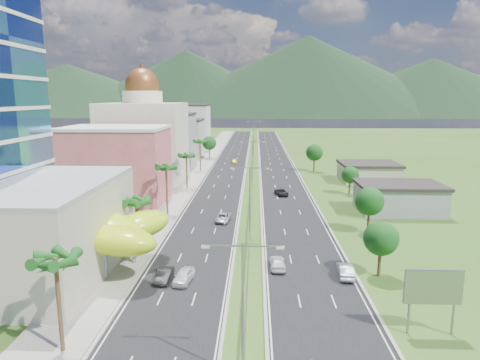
# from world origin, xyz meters

# --- Properties ---
(ground) EXTENTS (500.00, 500.00, 0.00)m
(ground) POSITION_xyz_m (0.00, 0.00, 0.00)
(ground) COLOR #2D5119
(ground) RESTS_ON ground
(road_left) EXTENTS (11.00, 260.00, 0.04)m
(road_left) POSITION_xyz_m (-7.50, 90.00, 0.02)
(road_left) COLOR black
(road_left) RESTS_ON ground
(road_right) EXTENTS (11.00, 260.00, 0.04)m
(road_right) POSITION_xyz_m (7.50, 90.00, 0.02)
(road_right) COLOR black
(road_right) RESTS_ON ground
(sidewalk_left) EXTENTS (7.00, 260.00, 0.12)m
(sidewalk_left) POSITION_xyz_m (-17.00, 90.00, 0.06)
(sidewalk_left) COLOR gray
(sidewalk_left) RESTS_ON ground
(median_guardrail) EXTENTS (0.10, 216.06, 0.76)m
(median_guardrail) POSITION_xyz_m (0.00, 71.99, 0.62)
(median_guardrail) COLOR gray
(median_guardrail) RESTS_ON ground
(streetlight_median_a) EXTENTS (6.04, 0.25, 11.00)m
(streetlight_median_a) POSITION_xyz_m (0.00, -25.00, 6.75)
(streetlight_median_a) COLOR gray
(streetlight_median_a) RESTS_ON ground
(streetlight_median_b) EXTENTS (6.04, 0.25, 11.00)m
(streetlight_median_b) POSITION_xyz_m (0.00, 10.00, 6.75)
(streetlight_median_b) COLOR gray
(streetlight_median_b) RESTS_ON ground
(streetlight_median_c) EXTENTS (6.04, 0.25, 11.00)m
(streetlight_median_c) POSITION_xyz_m (0.00, 50.00, 6.75)
(streetlight_median_c) COLOR gray
(streetlight_median_c) RESTS_ON ground
(streetlight_median_d) EXTENTS (6.04, 0.25, 11.00)m
(streetlight_median_d) POSITION_xyz_m (0.00, 95.00, 6.75)
(streetlight_median_d) COLOR gray
(streetlight_median_d) RESTS_ON ground
(streetlight_median_e) EXTENTS (6.04, 0.25, 11.00)m
(streetlight_median_e) POSITION_xyz_m (0.00, 140.00, 6.75)
(streetlight_median_e) COLOR gray
(streetlight_median_e) RESTS_ON ground
(lime_canopy) EXTENTS (18.00, 15.00, 7.40)m
(lime_canopy) POSITION_xyz_m (-20.00, -4.00, 4.99)
(lime_canopy) COLOR #B4DA15
(lime_canopy) RESTS_ON ground
(pink_shophouse) EXTENTS (20.00, 15.00, 15.00)m
(pink_shophouse) POSITION_xyz_m (-28.00, 32.00, 7.50)
(pink_shophouse) COLOR #BC514D
(pink_shophouse) RESTS_ON ground
(domed_building) EXTENTS (20.00, 20.00, 28.70)m
(domed_building) POSITION_xyz_m (-28.00, 55.00, 11.35)
(domed_building) COLOR beige
(domed_building) RESTS_ON ground
(midrise_grey) EXTENTS (16.00, 15.00, 16.00)m
(midrise_grey) POSITION_xyz_m (-27.00, 80.00, 8.00)
(midrise_grey) COLOR gray
(midrise_grey) RESTS_ON ground
(midrise_beige) EXTENTS (16.00, 15.00, 13.00)m
(midrise_beige) POSITION_xyz_m (-27.00, 102.00, 6.50)
(midrise_beige) COLOR #BDB39C
(midrise_beige) RESTS_ON ground
(midrise_white) EXTENTS (16.00, 15.00, 18.00)m
(midrise_white) POSITION_xyz_m (-27.00, 125.00, 9.00)
(midrise_white) COLOR silver
(midrise_white) RESTS_ON ground
(billboard) EXTENTS (5.20, 0.35, 6.20)m
(billboard) POSITION_xyz_m (17.00, -18.00, 4.42)
(billboard) COLOR gray
(billboard) RESTS_ON ground
(shed_near) EXTENTS (15.00, 10.00, 5.00)m
(shed_near) POSITION_xyz_m (28.00, 25.00, 2.50)
(shed_near) COLOR gray
(shed_near) RESTS_ON ground
(shed_far) EXTENTS (14.00, 12.00, 4.40)m
(shed_far) POSITION_xyz_m (30.00, 55.00, 2.20)
(shed_far) COLOR #BDB39C
(shed_far) RESTS_ON ground
(palm_tree_a) EXTENTS (3.60, 3.60, 9.10)m
(palm_tree_a) POSITION_xyz_m (-15.50, -22.00, 8.02)
(palm_tree_a) COLOR #47301C
(palm_tree_a) RESTS_ON ground
(palm_tree_b) EXTENTS (3.60, 3.60, 8.10)m
(palm_tree_b) POSITION_xyz_m (-15.50, 2.00, 7.06)
(palm_tree_b) COLOR #47301C
(palm_tree_b) RESTS_ON ground
(palm_tree_c) EXTENTS (3.60, 3.60, 9.60)m
(palm_tree_c) POSITION_xyz_m (-15.50, 22.00, 8.50)
(palm_tree_c) COLOR #47301C
(palm_tree_c) RESTS_ON ground
(palm_tree_d) EXTENTS (3.60, 3.60, 8.60)m
(palm_tree_d) POSITION_xyz_m (-15.50, 45.00, 7.54)
(palm_tree_d) COLOR #47301C
(palm_tree_d) RESTS_ON ground
(palm_tree_e) EXTENTS (3.60, 3.60, 9.40)m
(palm_tree_e) POSITION_xyz_m (-15.50, 70.00, 8.31)
(palm_tree_e) COLOR #47301C
(palm_tree_e) RESTS_ON ground
(leafy_tree_lfar) EXTENTS (4.90, 4.90, 8.05)m
(leafy_tree_lfar) POSITION_xyz_m (-15.50, 95.00, 5.58)
(leafy_tree_lfar) COLOR #47301C
(leafy_tree_lfar) RESTS_ON ground
(leafy_tree_ra) EXTENTS (4.20, 4.20, 6.90)m
(leafy_tree_ra) POSITION_xyz_m (16.00, -5.00, 4.78)
(leafy_tree_ra) COLOR #47301C
(leafy_tree_ra) RESTS_ON ground
(leafy_tree_rb) EXTENTS (4.55, 4.55, 7.47)m
(leafy_tree_rb) POSITION_xyz_m (19.00, 12.00, 5.18)
(leafy_tree_rb) COLOR #47301C
(leafy_tree_rb) RESTS_ON ground
(leafy_tree_rc) EXTENTS (3.85, 3.85, 6.33)m
(leafy_tree_rc) POSITION_xyz_m (22.00, 40.00, 4.37)
(leafy_tree_rc) COLOR #47301C
(leafy_tree_rc) RESTS_ON ground
(leafy_tree_rd) EXTENTS (4.90, 4.90, 8.05)m
(leafy_tree_rd) POSITION_xyz_m (18.00, 70.00, 5.58)
(leafy_tree_rd) COLOR #47301C
(leafy_tree_rd) RESTS_ON ground
(mountain_ridge) EXTENTS (860.00, 140.00, 90.00)m
(mountain_ridge) POSITION_xyz_m (60.00, 450.00, 0.00)
(mountain_ridge) COLOR black
(mountain_ridge) RESTS_ON ground
(car_white_near_left) EXTENTS (2.41, 4.64, 1.51)m
(car_white_near_left) POSITION_xyz_m (-7.47, -7.72, 0.79)
(car_white_near_left) COLOR white
(car_white_near_left) RESTS_ON road_left
(car_dark_left) EXTENTS (1.56, 4.24, 1.39)m
(car_dark_left) POSITION_xyz_m (-9.76, -7.46, 0.73)
(car_dark_left) COLOR black
(car_dark_left) RESTS_ON road_left
(car_silver_mid_left) EXTENTS (2.73, 5.12, 1.37)m
(car_silver_mid_left) POSITION_xyz_m (-4.75, 17.39, 0.72)
(car_silver_mid_left) COLOR #B0B2B8
(car_silver_mid_left) RESTS_ON road_left
(car_yellow_far_left) EXTENTS (2.13, 4.44, 1.25)m
(car_yellow_far_left) POSITION_xyz_m (-6.11, 83.79, 0.66)
(car_yellow_far_left) COLOR gold
(car_yellow_far_left) RESTS_ON road_left
(car_white_near_right) EXTENTS (1.98, 4.70, 1.59)m
(car_white_near_right) POSITION_xyz_m (3.77, -3.13, 0.83)
(car_white_near_right) COLOR white
(car_white_near_right) RESTS_ON road_right
(car_silver_right) EXTENTS (1.99, 4.87, 1.57)m
(car_silver_right) POSITION_xyz_m (11.85, -5.42, 0.82)
(car_silver_right) COLOR #ABAEB3
(car_silver_right) RESTS_ON road_right
(car_dark_far_right) EXTENTS (3.15, 5.44, 1.43)m
(car_dark_far_right) POSITION_xyz_m (6.59, 38.46, 0.75)
(car_dark_far_right) COLOR black
(car_dark_far_right) RESTS_ON road_right
(motorcycle) EXTENTS (0.75, 1.77, 1.10)m
(motorcycle) POSITION_xyz_m (-11.25, -5.51, 0.59)
(motorcycle) COLOR black
(motorcycle) RESTS_ON road_left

